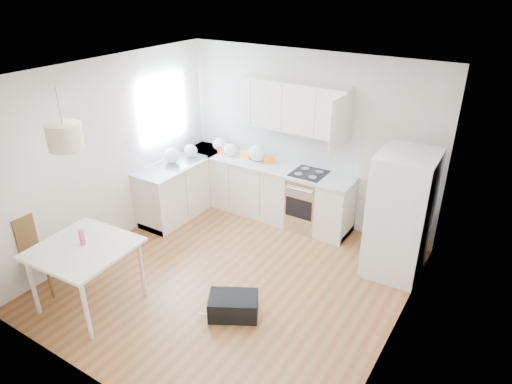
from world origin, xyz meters
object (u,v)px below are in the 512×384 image
dining_table (84,254)px  dining_chair (47,253)px  gym_bag (233,306)px  refrigerator (402,215)px

dining_table → dining_chair: size_ratio=1.08×
gym_bag → dining_chair: bearing=169.5°
dining_table → gym_bag: 1.86m
refrigerator → gym_bag: size_ratio=2.95×
refrigerator → dining_table: size_ratio=1.55×
dining_table → dining_chair: 0.75m
dining_table → dining_chair: bearing=-179.8°
refrigerator → dining_chair: refrigerator is taller
refrigerator → gym_bag: bearing=-126.5°
refrigerator → dining_table: bearing=-139.3°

